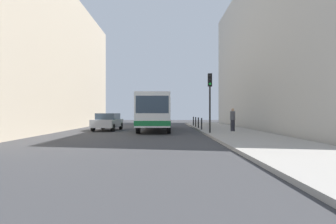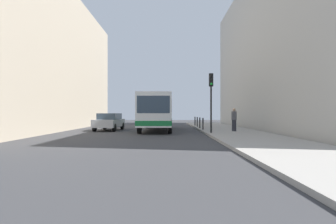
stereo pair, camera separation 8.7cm
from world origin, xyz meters
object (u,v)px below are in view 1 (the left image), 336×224
car_beside_bus (108,121)px  traffic_light (210,91)px  bollard_far (196,122)px  pedestrian_near_signal (233,120)px  bollard_farthest (193,121)px  bollard_near (202,124)px  bus (156,110)px  bollard_mid (198,123)px

car_beside_bus → traffic_light: 9.87m
car_beside_bus → traffic_light: bearing=150.9°
traffic_light → bollard_far: 9.22m
car_beside_bus → bollard_far: 8.76m
pedestrian_near_signal → bollard_farthest: bearing=-15.6°
traffic_light → bollard_near: 4.66m
bus → pedestrian_near_signal: 6.96m
bus → traffic_light: (3.91, -5.39, 1.28)m
bus → bollard_mid: bearing=-163.6°
traffic_light → bollard_mid: bearing=90.9°
bus → car_beside_bus: 4.25m
bus → bollard_far: 5.31m
bus → traffic_light: size_ratio=2.70×
bus → bollard_mid: 4.11m
bus → bollard_farthest: size_ratio=11.63×
bollard_near → bollard_far: 4.91m
bollard_near → pedestrian_near_signal: size_ratio=0.55×
car_beside_bus → bus: bearing=-174.2°
bollard_near → bus: bearing=160.0°
bollard_far → bollard_farthest: same height
bollard_far → pedestrian_near_signal: bearing=-74.1°
bus → bollard_near: bearing=160.8°
bollard_near → pedestrian_near_signal: (2.06, -2.29, 0.38)m
bollard_near → bollard_far: bearing=90.0°
bollard_farthest → car_beside_bus: bearing=-142.5°
car_beside_bus → bollard_farthest: size_ratio=4.75×
car_beside_bus → pedestrian_near_signal: 10.62m
car_beside_bus → bollard_far: size_ratio=4.75×
bollard_farthest → bus: bearing=-122.5°
bollard_near → bollard_farthest: (0.00, 7.36, 0.00)m
traffic_light → bollard_mid: 6.88m
bollard_far → bollard_farthest: size_ratio=1.00×
bus → bollard_near: 4.20m
bus → bollard_near: size_ratio=11.63×
bollard_far → pedestrian_near_signal: size_ratio=0.55×
traffic_light → bollard_farthest: (-0.10, 11.36, -2.38)m
bus → car_beside_bus: bus is taller
traffic_light → bollard_farthest: bearing=90.5°
bollard_far → traffic_light: bearing=-89.4°
car_beside_bus → bollard_far: bearing=-151.3°
bus → bollard_farthest: bearing=-121.8°
bollard_mid → bollard_farthest: 4.91m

